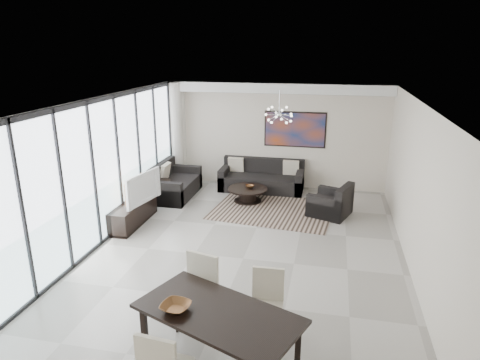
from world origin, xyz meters
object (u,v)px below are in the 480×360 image
(coffee_table, at_px, (248,194))
(television, at_px, (139,187))
(dining_table, at_px, (218,318))
(sofa_main, at_px, (262,180))
(tv_console, at_px, (133,213))

(coffee_table, relative_size, television, 0.85)
(coffee_table, bearing_deg, television, -137.73)
(coffee_table, distance_m, dining_table, 6.02)
(sofa_main, distance_m, dining_table, 6.99)
(coffee_table, height_order, television, television)
(sofa_main, bearing_deg, coffee_table, -101.02)
(sofa_main, bearing_deg, tv_console, -129.33)
(television, distance_m, dining_table, 4.98)
(tv_console, relative_size, television, 1.37)
(coffee_table, xyz_separation_m, television, (-2.08, -1.89, 0.65))
(tv_console, bearing_deg, dining_table, -52.46)
(sofa_main, height_order, television, television)
(dining_table, bearing_deg, tv_console, 127.54)
(dining_table, bearing_deg, television, 125.58)
(dining_table, bearing_deg, sofa_main, 95.13)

